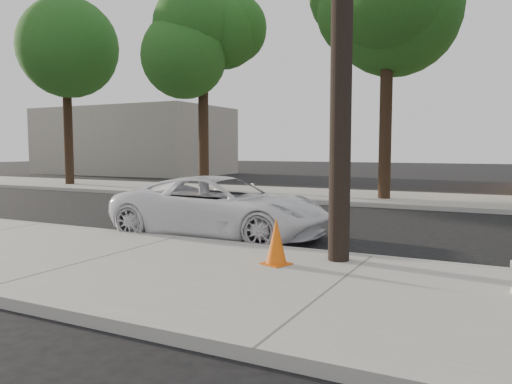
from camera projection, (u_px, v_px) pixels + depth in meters
ground at (229, 229)px, 12.10m from camera, size 120.00×120.00×0.00m
near_sidewalk at (100, 262)px, 8.27m from camera, size 90.00×4.40×0.15m
far_sidewalk at (337, 196)px, 19.65m from camera, size 90.00×5.00×0.15m
curb_near at (178, 240)px, 10.23m from camera, size 90.00×0.12×0.16m
building_far at (134, 141)px, 38.66m from camera, size 14.00×8.00×5.00m
tree_a at (66, 56)px, 24.72m from camera, size 4.65×4.50×9.00m
tree_b at (205, 50)px, 21.34m from camera, size 4.34×4.20×8.45m
tree_c at (393, 5)px, 17.29m from camera, size 4.96×4.80×9.55m
police_cruiser at (221, 206)px, 11.02m from camera, size 4.94×2.47×1.34m
traffic_cone at (276, 242)px, 7.74m from camera, size 0.49×0.49×0.73m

